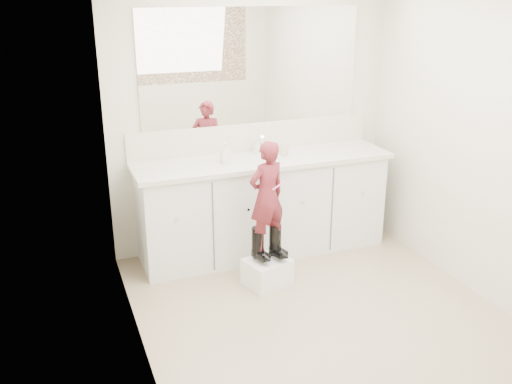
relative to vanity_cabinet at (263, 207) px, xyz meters
name	(u,v)px	position (x,y,z in m)	size (l,w,h in m)	color
floor	(324,318)	(0.00, -1.23, -0.42)	(3.00, 3.00, 0.00)	#8C785C
wall_back	(252,116)	(0.00, 0.27, 0.77)	(2.60, 2.60, 0.00)	beige
wall_front	(493,255)	(0.00, -2.73, 0.77)	(2.60, 2.60, 0.00)	beige
wall_left	(134,184)	(-1.30, -1.23, 0.78)	(3.00, 3.00, 0.00)	beige
wall_right	(487,144)	(1.30, -1.23, 0.78)	(3.00, 3.00, 0.00)	beige
vanity_cabinet	(263,207)	(0.00, 0.00, 0.00)	(2.20, 0.55, 0.85)	silver
countertop	(264,160)	(0.00, -0.01, 0.45)	(2.28, 0.58, 0.04)	beige
backsplash	(253,137)	(0.00, 0.26, 0.59)	(2.28, 0.03, 0.25)	beige
mirror	(253,67)	(0.00, 0.26, 1.22)	(2.00, 0.02, 1.00)	white
dot_panel	(507,155)	(0.00, -2.71, 1.22)	(2.00, 0.01, 1.20)	#472819
faucet	(257,148)	(0.00, 0.15, 0.52)	(0.08, 0.08, 0.10)	silver
cup	(284,150)	(0.20, 0.01, 0.51)	(0.10, 0.10, 0.10)	beige
soap_bottle	(225,153)	(-0.35, -0.02, 0.55)	(0.08, 0.08, 0.17)	silver
step_stool	(267,272)	(-0.20, -0.60, -0.32)	(0.34, 0.28, 0.22)	white
boot_left	(258,244)	(-0.27, -0.58, -0.07)	(0.10, 0.19, 0.28)	black
boot_right	(275,241)	(-0.12, -0.58, -0.07)	(0.10, 0.19, 0.28)	black
toddler	(267,196)	(-0.20, -0.58, 0.34)	(0.32, 0.21, 0.89)	#A4323F
toothbrush	(279,185)	(-0.13, -0.66, 0.44)	(0.01, 0.01, 0.14)	pink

